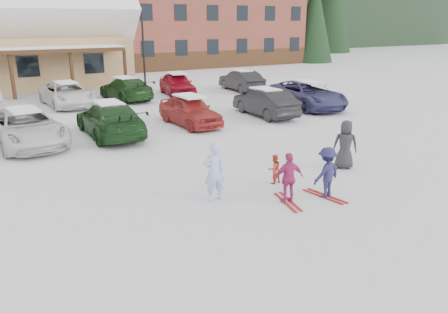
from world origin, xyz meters
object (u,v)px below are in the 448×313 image
parked_car_5 (265,102)px  parked_car_12 (177,84)px  child_navy (327,173)px  parked_car_13 (241,81)px  parked_car_11 (126,89)px  parked_car_3 (110,119)px  parked_car_2 (25,127)px  parked_car_4 (190,110)px  parked_car_10 (67,94)px  parked_car_6 (307,94)px  child_magenta (289,178)px  bystander_dark (345,145)px  lamp_post (143,40)px  adult_skier (214,172)px  toddler_red (274,169)px

parked_car_5 → parked_car_12: size_ratio=1.01×
child_navy → parked_car_13: (8.18, 17.72, -0.01)m
parked_car_5 → parked_car_11: parked_car_5 is taller
parked_car_3 → parked_car_2: bearing=-4.8°
parked_car_3 → parked_car_5: bearing=-179.4°
parked_car_4 → parked_car_10: size_ratio=0.82×
parked_car_5 → parked_car_11: size_ratio=0.90×
parked_car_6 → child_magenta: bearing=-126.8°
bystander_dark → parked_car_5: size_ratio=0.38×
parked_car_4 → parked_car_5: size_ratio=0.95×
child_navy → parked_car_10: bearing=-88.3°
parked_car_11 → parked_car_5: bearing=112.1°
child_navy → bystander_dark: (2.27, 1.61, 0.09)m
child_navy → parked_car_13: size_ratio=0.33×
parked_car_4 → parked_car_10: bearing=113.9°
lamp_post → parked_car_10: (-7.13, -6.73, -2.65)m
child_navy → child_magenta: bearing=-19.2°
child_magenta → bystander_dark: bystander_dark is taller
child_navy → parked_car_6: parked_car_6 is taller
child_magenta → parked_car_5: parked_car_5 is taller
parked_car_5 → parked_car_13: 8.56m
child_magenta → parked_car_5: bearing=-108.5°
bystander_dark → parked_car_11: size_ratio=0.34×
parked_car_3 → parked_car_4: size_ratio=1.22×
adult_skier → parked_car_13: bearing=-123.2°
lamp_post → adult_skier: 24.23m
child_magenta → parked_car_10: (-2.45, 17.64, -0.02)m
parked_car_4 → parked_car_5: (4.27, -0.07, 0.01)m
parked_car_3 → parked_car_10: bearing=-88.5°
parked_car_11 → child_navy: bearing=82.4°
lamp_post → parked_car_2: size_ratio=1.14×
adult_skier → parked_car_5: adult_skier is taller
child_magenta → parked_car_6: (9.30, 10.41, 0.04)m
parked_car_2 → parked_car_13: 16.71m
bystander_dark → parked_car_6: size_ratio=0.30×
adult_skier → toddler_red: adult_skier is taller
parked_car_11 → parked_car_13: parked_car_13 is taller
parked_car_5 → parked_car_10: 11.56m
child_magenta → parked_car_3: bearing=-64.0°
parked_car_2 → child_navy: bearing=-63.6°
parked_car_2 → parked_car_13: parked_car_2 is taller
parked_car_4 → parked_car_10: (-4.11, 7.90, -0.01)m
parked_car_4 → parked_car_11: size_ratio=0.86×
parked_car_5 → parked_car_12: (-1.24, 8.43, 0.02)m
adult_skier → parked_car_10: adult_skier is taller
lamp_post → parked_car_5: size_ratio=1.37×
parked_car_5 → parked_car_13: bearing=-112.0°
toddler_red → parked_car_3: (-2.73, 8.14, 0.27)m
parked_car_2 → parked_car_11: bearing=43.9°
lamp_post → child_magenta: size_ratio=4.16×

